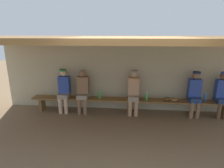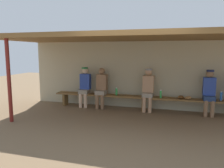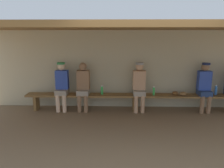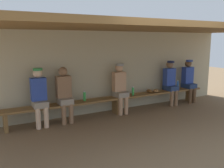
{
  "view_description": "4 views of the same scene",
  "coord_description": "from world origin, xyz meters",
  "px_view_note": "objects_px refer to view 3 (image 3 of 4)",
  "views": [
    {
      "loc": [
        -0.06,
        -3.76,
        2.41
      ],
      "look_at": [
        -0.48,
        1.23,
        1.02
      ],
      "focal_mm": 29.67,
      "sensor_mm": 36.0,
      "label": 1
    },
    {
      "loc": [
        0.94,
        -5.33,
        1.85
      ],
      "look_at": [
        -1.01,
        1.44,
        0.84
      ],
      "focal_mm": 35.51,
      "sensor_mm": 36.0,
      "label": 2
    },
    {
      "loc": [
        -0.46,
        -4.3,
        2.09
      ],
      "look_at": [
        -0.61,
        1.31,
        0.81
      ],
      "focal_mm": 35.11,
      "sensor_mm": 36.0,
      "label": 3
    },
    {
      "loc": [
        -3.15,
        -3.99,
        1.97
      ],
      "look_at": [
        -0.27,
        1.26,
        0.88
      ],
      "focal_mm": 39.15,
      "sensor_mm": 36.0,
      "label": 4
    }
  ],
  "objects_px": {
    "water_bottle_clear": "(216,90)",
    "player_near_post": "(139,84)",
    "player_shirtless_tan": "(205,85)",
    "water_bottle_orange": "(154,91)",
    "player_middle": "(62,84)",
    "baseball_glove_tan": "(175,93)",
    "player_in_red": "(83,85)",
    "bench": "(134,97)",
    "water_bottle_blue": "(102,90)",
    "baseball_glove_dark_brown": "(183,94)"
  },
  "relations": [
    {
      "from": "water_bottle_clear",
      "to": "water_bottle_orange",
      "type": "xyz_separation_m",
      "value": [
        -1.71,
        -0.06,
        -0.01
      ]
    },
    {
      "from": "bench",
      "to": "player_near_post",
      "type": "distance_m",
      "value": 0.38
    },
    {
      "from": "player_shirtless_tan",
      "to": "water_bottle_orange",
      "type": "xyz_separation_m",
      "value": [
        -1.38,
        -0.03,
        -0.17
      ]
    },
    {
      "from": "player_near_post",
      "to": "water_bottle_orange",
      "type": "height_order",
      "value": "player_near_post"
    },
    {
      "from": "player_middle",
      "to": "water_bottle_clear",
      "type": "bearing_deg",
      "value": 0.4
    },
    {
      "from": "player_shirtless_tan",
      "to": "baseball_glove_dark_brown",
      "type": "relative_size",
      "value": 5.6
    },
    {
      "from": "player_middle",
      "to": "baseball_glove_dark_brown",
      "type": "height_order",
      "value": "player_middle"
    },
    {
      "from": "player_in_red",
      "to": "water_bottle_blue",
      "type": "bearing_deg",
      "value": 1.58
    },
    {
      "from": "bench",
      "to": "player_shirtless_tan",
      "type": "xyz_separation_m",
      "value": [
        1.91,
        0.0,
        0.36
      ]
    },
    {
      "from": "player_near_post",
      "to": "water_bottle_orange",
      "type": "bearing_deg",
      "value": -5.03
    },
    {
      "from": "water_bottle_clear",
      "to": "player_near_post",
      "type": "bearing_deg",
      "value": -179.2
    },
    {
      "from": "player_in_red",
      "to": "player_middle",
      "type": "xyz_separation_m",
      "value": [
        -0.59,
        0.0,
        0.02
      ]
    },
    {
      "from": "water_bottle_clear",
      "to": "bench",
      "type": "bearing_deg",
      "value": -179.16
    },
    {
      "from": "water_bottle_blue",
      "to": "water_bottle_clear",
      "type": "distance_m",
      "value": 3.13
    },
    {
      "from": "player_shirtless_tan",
      "to": "water_bottle_orange",
      "type": "height_order",
      "value": "player_shirtless_tan"
    },
    {
      "from": "baseball_glove_tan",
      "to": "player_in_red",
      "type": "bearing_deg",
      "value": -73.63
    },
    {
      "from": "player_middle",
      "to": "water_bottle_orange",
      "type": "relative_size",
      "value": 5.59
    },
    {
      "from": "player_middle",
      "to": "water_bottle_orange",
      "type": "distance_m",
      "value": 2.54
    },
    {
      "from": "bench",
      "to": "player_shirtless_tan",
      "type": "distance_m",
      "value": 1.94
    },
    {
      "from": "water_bottle_blue",
      "to": "baseball_glove_dark_brown",
      "type": "height_order",
      "value": "water_bottle_blue"
    },
    {
      "from": "bench",
      "to": "water_bottle_orange",
      "type": "bearing_deg",
      "value": -3.38
    },
    {
      "from": "bench",
      "to": "baseball_glove_dark_brown",
      "type": "distance_m",
      "value": 1.34
    },
    {
      "from": "player_in_red",
      "to": "baseball_glove_tan",
      "type": "xyz_separation_m",
      "value": [
        2.54,
        0.01,
        -0.22
      ]
    },
    {
      "from": "player_shirtless_tan",
      "to": "water_bottle_blue",
      "type": "distance_m",
      "value": 2.8
    },
    {
      "from": "player_shirtless_tan",
      "to": "water_bottle_clear",
      "type": "xyz_separation_m",
      "value": [
        0.33,
        0.03,
        -0.16
      ]
    },
    {
      "from": "player_shirtless_tan",
      "to": "water_bottle_blue",
      "type": "height_order",
      "value": "player_shirtless_tan"
    },
    {
      "from": "player_near_post",
      "to": "player_middle",
      "type": "height_order",
      "value": "same"
    },
    {
      "from": "water_bottle_clear",
      "to": "baseball_glove_tan",
      "type": "bearing_deg",
      "value": -179.13
    },
    {
      "from": "water_bottle_orange",
      "to": "player_in_red",
      "type": "bearing_deg",
      "value": 178.99
    },
    {
      "from": "water_bottle_blue",
      "to": "water_bottle_orange",
      "type": "xyz_separation_m",
      "value": [
        1.42,
        -0.05,
        -0.0
      ]
    },
    {
      "from": "water_bottle_blue",
      "to": "baseball_glove_tan",
      "type": "relative_size",
      "value": 1.02
    },
    {
      "from": "baseball_glove_dark_brown",
      "to": "water_bottle_blue",
      "type": "bearing_deg",
      "value": 127.84
    },
    {
      "from": "water_bottle_blue",
      "to": "bench",
      "type": "bearing_deg",
      "value": -1.12
    },
    {
      "from": "player_in_red",
      "to": "water_bottle_clear",
      "type": "height_order",
      "value": "player_in_red"
    },
    {
      "from": "bench",
      "to": "water_bottle_orange",
      "type": "relative_size",
      "value": 24.95
    },
    {
      "from": "player_near_post",
      "to": "baseball_glove_tan",
      "type": "relative_size",
      "value": 5.6
    },
    {
      "from": "water_bottle_clear",
      "to": "water_bottle_orange",
      "type": "relative_size",
      "value": 1.12
    },
    {
      "from": "player_in_red",
      "to": "water_bottle_orange",
      "type": "bearing_deg",
      "value": -1.01
    },
    {
      "from": "player_in_red",
      "to": "baseball_glove_dark_brown",
      "type": "height_order",
      "value": "player_in_red"
    },
    {
      "from": "water_bottle_blue",
      "to": "baseball_glove_dark_brown",
      "type": "bearing_deg",
      "value": -1.36
    },
    {
      "from": "bench",
      "to": "baseball_glove_tan",
      "type": "xyz_separation_m",
      "value": [
        1.13,
        0.02,
        0.12
      ]
    },
    {
      "from": "player_in_red",
      "to": "player_near_post",
      "type": "bearing_deg",
      "value": 0.02
    },
    {
      "from": "bench",
      "to": "player_middle",
      "type": "bearing_deg",
      "value": 179.9
    },
    {
      "from": "player_middle",
      "to": "water_bottle_orange",
      "type": "bearing_deg",
      "value": -0.79
    },
    {
      "from": "water_bottle_blue",
      "to": "player_shirtless_tan",
      "type": "bearing_deg",
      "value": -0.28
    },
    {
      "from": "player_in_red",
      "to": "player_middle",
      "type": "distance_m",
      "value": 0.59
    },
    {
      "from": "player_in_red",
      "to": "baseball_glove_dark_brown",
      "type": "bearing_deg",
      "value": -0.81
    },
    {
      "from": "player_near_post",
      "to": "player_middle",
      "type": "relative_size",
      "value": 1.0
    },
    {
      "from": "baseball_glove_tan",
      "to": "water_bottle_orange",
      "type": "bearing_deg",
      "value": -69.43
    },
    {
      "from": "player_in_red",
      "to": "baseball_glove_tan",
      "type": "distance_m",
      "value": 2.55
    }
  ]
}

